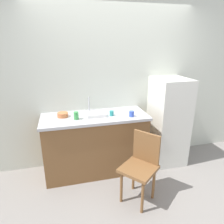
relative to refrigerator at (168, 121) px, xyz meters
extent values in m
plane|color=gray|center=(-0.87, -0.66, -0.71)|extent=(8.00, 8.00, 0.00)
cube|color=silver|center=(-0.87, 0.34, 0.60)|extent=(4.80, 0.10, 2.63)
cube|color=brown|center=(-1.22, -0.01, -0.27)|extent=(1.52, 0.60, 0.89)
cube|color=#B7B7BC|center=(-1.22, -0.01, 0.19)|extent=(1.56, 0.64, 0.04)
cylinder|color=#B7B7BC|center=(-1.27, 0.24, 0.33)|extent=(0.02, 0.02, 0.22)
cube|color=silver|center=(0.00, 0.00, 0.00)|extent=(0.52, 0.59, 1.43)
cylinder|color=brown|center=(-1.04, -0.78, -0.49)|extent=(0.04, 0.04, 0.45)
cylinder|color=brown|center=(-0.85, -1.01, -0.49)|extent=(0.04, 0.04, 0.45)
cylinder|color=brown|center=(-0.80, -0.59, -0.49)|extent=(0.04, 0.04, 0.45)
cylinder|color=brown|center=(-0.61, -0.82, -0.49)|extent=(0.04, 0.04, 0.45)
cube|color=brown|center=(-0.82, -0.80, -0.24)|extent=(0.56, 0.56, 0.04)
cube|color=brown|center=(-0.68, -0.68, -0.02)|extent=(0.25, 0.30, 0.40)
cube|color=white|center=(-1.21, -0.04, 0.24)|extent=(0.28, 0.20, 0.05)
cylinder|color=#C67042|center=(-1.68, 0.05, 0.25)|extent=(0.15, 0.15, 0.06)
cylinder|color=teal|center=(-0.98, -0.07, 0.25)|extent=(0.06, 0.06, 0.07)
cylinder|color=green|center=(-1.50, -0.10, 0.27)|extent=(0.07, 0.07, 0.11)
cylinder|color=blue|center=(-0.71, -0.18, 0.26)|extent=(0.07, 0.07, 0.08)
camera|label=1|loc=(-1.66, -2.78, 1.24)|focal=32.39mm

